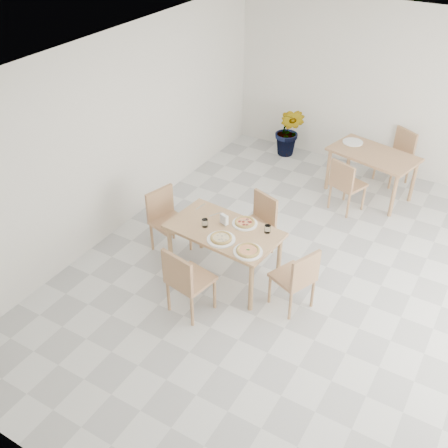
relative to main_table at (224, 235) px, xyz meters
The scene contains 21 objects.
main_table is the anchor object (origin of this frame).
chair_south 0.82m from the main_table, 92.46° to the right, with size 0.53×0.53×0.92m.
chair_north 0.76m from the main_table, 81.02° to the left, with size 0.54×0.54×0.85m.
chair_west 1.02m from the main_table, behind, with size 0.54×0.54×0.89m.
chair_east 1.06m from the main_table, ahead, with size 0.56×0.56×0.86m.
plate_margherita 0.55m from the main_table, 28.49° to the right, with size 0.34×0.34×0.02m, color white.
plate_mushroom 0.25m from the main_table, 67.87° to the right, with size 0.34×0.34×0.02m, color white.
plate_pepperoni 0.30m from the main_table, 53.38° to the left, with size 0.32×0.32×0.02m, color white.
pizza_margherita 0.56m from the main_table, 28.49° to the right, with size 0.31×0.31×0.03m.
pizza_mushroom 0.26m from the main_table, 67.87° to the right, with size 0.32×0.32×0.03m.
pizza_pepperoni 0.31m from the main_table, 53.38° to the left, with size 0.32×0.32×0.03m.
tumbler_a 0.55m from the main_table, 23.68° to the left, with size 0.08×0.08×0.10m, color white.
tumbler_b 0.28m from the main_table, 163.53° to the right, with size 0.08×0.08×0.10m, color white.
napkin_holder 0.19m from the main_table, 119.78° to the left, with size 0.13×0.10×0.14m.
fork_a 0.36m from the main_table, 139.78° to the left, with size 0.02×0.19×0.01m, color silver.
fork_b 0.60m from the main_table, 151.73° to the left, with size 0.01×0.18×0.01m, color silver.
second_table 3.11m from the main_table, 71.99° to the left, with size 1.46×1.04×0.75m.
chair_back_s 2.43m from the main_table, 71.33° to the left, with size 0.55×0.55×0.86m.
chair_back_n 3.86m from the main_table, 71.99° to the left, with size 0.60×0.60×0.89m.
plate_empty 3.20m from the main_table, 80.08° to the left, with size 0.32×0.32×0.02m, color white.
potted_plant 3.66m from the main_table, 101.83° to the left, with size 0.52×0.42×0.95m, color #26681F.
Camera 1 is at (1.61, -4.96, 4.48)m, focal length 42.00 mm.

